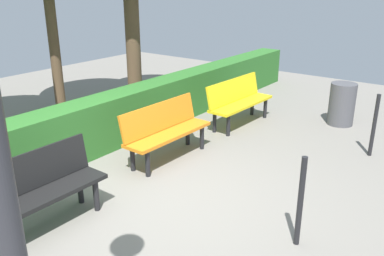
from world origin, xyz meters
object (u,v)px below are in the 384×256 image
object	(u,v)px
bench_orange	(165,129)
trash_bin	(342,104)
bench_black	(42,187)
bench_yellow	(238,99)

from	to	relation	value
bench_orange	trash_bin	world-z (taller)	bench_orange
bench_black	trash_bin	size ratio (longest dim) A/B	1.75
bench_yellow	bench_black	distance (m)	4.27
bench_orange	trash_bin	size ratio (longest dim) A/B	1.97
bench_orange	bench_black	bearing A→B (deg)	4.05
bench_yellow	trash_bin	size ratio (longest dim) A/B	2.03
bench_yellow	bench_orange	world-z (taller)	same
bench_yellow	bench_black	world-z (taller)	bench_black
bench_black	trash_bin	distance (m)	5.64
bench_black	trash_bin	xyz separation A→B (m)	(-5.42, 1.56, -0.08)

